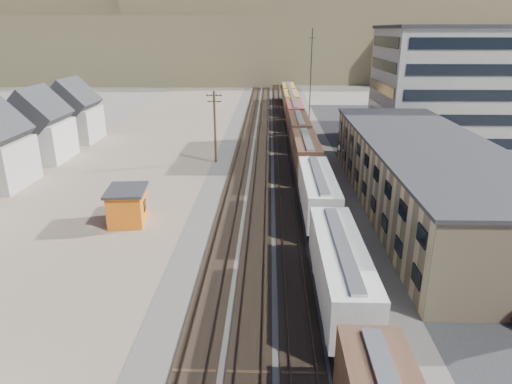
{
  "coord_description": "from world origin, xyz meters",
  "views": [
    {
      "loc": [
        -1.01,
        -20.11,
        17.78
      ],
      "look_at": [
        -2.22,
        21.29,
        3.0
      ],
      "focal_mm": 32.0,
      "sensor_mm": 36.0,
      "label": 1
    }
  ],
  "objects_px": {
    "maintenance_shed": "(128,205)",
    "parked_car_blue": "(432,170)",
    "freight_train": "(302,139)",
    "utility_pole_north": "(215,126)"
  },
  "relations": [
    {
      "from": "freight_train",
      "to": "parked_car_blue",
      "type": "xyz_separation_m",
      "value": [
        16.38,
        -7.63,
        -2.13
      ]
    },
    {
      "from": "parked_car_blue",
      "to": "freight_train",
      "type": "bearing_deg",
      "value": 126.57
    },
    {
      "from": "freight_train",
      "to": "utility_pole_north",
      "type": "bearing_deg",
      "value": -167.33
    },
    {
      "from": "maintenance_shed",
      "to": "parked_car_blue",
      "type": "bearing_deg",
      "value": 25.42
    },
    {
      "from": "freight_train",
      "to": "parked_car_blue",
      "type": "bearing_deg",
      "value": -24.96
    },
    {
      "from": "freight_train",
      "to": "utility_pole_north",
      "type": "relative_size",
      "value": 11.97
    },
    {
      "from": "utility_pole_north",
      "to": "maintenance_shed",
      "type": "height_order",
      "value": "utility_pole_north"
    },
    {
      "from": "maintenance_shed",
      "to": "freight_train",
      "type": "bearing_deg",
      "value": 52.67
    },
    {
      "from": "freight_train",
      "to": "maintenance_shed",
      "type": "bearing_deg",
      "value": -127.33
    },
    {
      "from": "maintenance_shed",
      "to": "parked_car_blue",
      "type": "height_order",
      "value": "maintenance_shed"
    }
  ]
}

